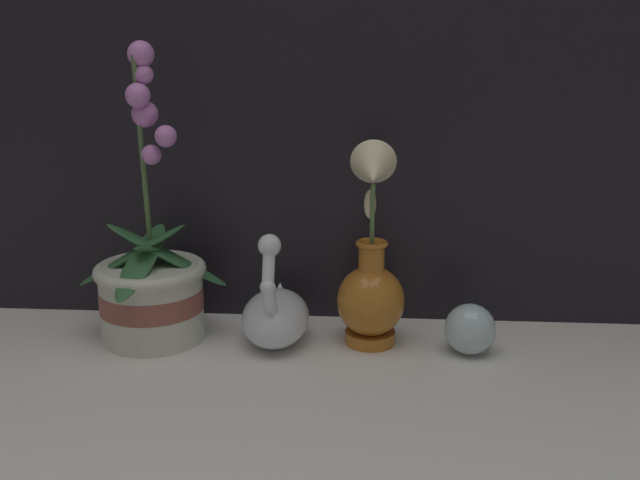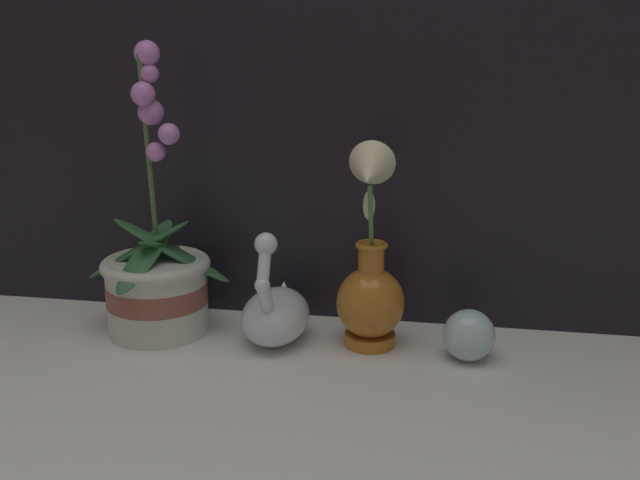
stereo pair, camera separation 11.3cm
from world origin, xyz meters
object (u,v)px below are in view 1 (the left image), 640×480
(orchid_potted_plant, at_px, (151,285))
(blue_vase, at_px, (371,277))
(glass_sphere, at_px, (470,329))
(swan_figurine, at_px, (276,313))

(orchid_potted_plant, height_order, blue_vase, orchid_potted_plant)
(orchid_potted_plant, distance_m, blue_vase, 0.34)
(blue_vase, relative_size, glass_sphere, 4.16)
(blue_vase, xyz_separation_m, glass_sphere, (0.15, -0.02, -0.07))
(swan_figurine, bearing_deg, orchid_potted_plant, 178.60)
(glass_sphere, bearing_deg, swan_figurine, 176.32)
(swan_figurine, xyz_separation_m, blue_vase, (0.15, 0.00, 0.06))
(orchid_potted_plant, relative_size, blue_vase, 1.43)
(orchid_potted_plant, height_order, glass_sphere, orchid_potted_plant)
(swan_figurine, relative_size, glass_sphere, 2.46)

